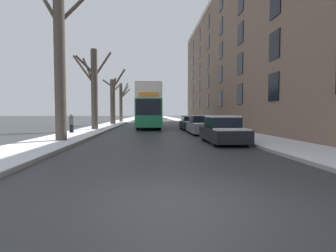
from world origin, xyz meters
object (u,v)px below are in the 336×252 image
object	(u,v)px
bare_tree_left_1	(94,87)
parked_car_2	(190,123)
bare_tree_left_2	(113,99)
bare_tree_left_3	(122,102)
double_decker_bus	(149,105)
parked_car_1	(201,125)
pedestrian_left_sidewalk	(71,123)
bare_tree_left_0	(60,64)
parked_car_0	(223,131)

from	to	relation	value
bare_tree_left_1	parked_car_2	distance (m)	9.79
bare_tree_left_2	parked_car_2	world-z (taller)	bare_tree_left_2
bare_tree_left_3	double_decker_bus	xyz separation A→B (m)	(4.90, -17.94, -1.16)
double_decker_bus	parked_car_1	bearing A→B (deg)	-66.52
bare_tree_left_2	double_decker_bus	distance (m)	8.76
bare_tree_left_1	pedestrian_left_sidewalk	size ratio (longest dim) A/B	4.63
double_decker_bus	parked_car_1	world-z (taller)	double_decker_bus
bare_tree_left_0	bare_tree_left_2	distance (m)	21.88
bare_tree_left_0	double_decker_bus	world-z (taller)	bare_tree_left_0
bare_tree_left_1	bare_tree_left_2	distance (m)	11.75
bare_tree_left_3	parked_car_0	bearing A→B (deg)	-75.00
bare_tree_left_3	bare_tree_left_1	bearing A→B (deg)	-90.47
bare_tree_left_3	parked_car_1	bearing A→B (deg)	-71.82
bare_tree_left_3	parked_car_1	distance (m)	28.88
parked_car_0	double_decker_bus	bearing A→B (deg)	104.67
bare_tree_left_0	pedestrian_left_sidewalk	distance (m)	6.72
bare_tree_left_2	double_decker_bus	bearing A→B (deg)	-55.64
bare_tree_left_0	bare_tree_left_2	world-z (taller)	bare_tree_left_0
bare_tree_left_2	parked_car_2	bearing A→B (deg)	-51.35
double_decker_bus	pedestrian_left_sidewalk	xyz separation A→B (m)	(-5.89, -9.00, -1.66)
bare_tree_left_3	parked_car_0	distance (m)	34.77
pedestrian_left_sidewalk	bare_tree_left_1	bearing A→B (deg)	94.73
bare_tree_left_2	double_decker_bus	size ratio (longest dim) A/B	0.66
bare_tree_left_1	parked_car_2	bearing A→B (deg)	3.28
bare_tree_left_3	pedestrian_left_sidewalk	xyz separation A→B (m)	(-0.99, -26.94, -2.82)
parked_car_1	pedestrian_left_sidewalk	xyz separation A→B (m)	(-9.95, 0.35, 0.21)
bare_tree_left_0	parked_car_0	xyz separation A→B (m)	(8.86, -0.83, -3.62)
double_decker_bus	bare_tree_left_0	bearing A→B (deg)	-108.10
bare_tree_left_1	parked_car_1	world-z (taller)	bare_tree_left_1
bare_tree_left_3	parked_car_2	distance (m)	23.93
parked_car_0	parked_car_2	world-z (taller)	parked_car_0
bare_tree_left_1	bare_tree_left_3	xyz separation A→B (m)	(0.18, 22.50, -0.39)
bare_tree_left_2	parked_car_0	world-z (taller)	bare_tree_left_2
bare_tree_left_1	parked_car_2	size ratio (longest dim) A/B	1.80
parked_car_1	pedestrian_left_sidewalk	bearing A→B (deg)	177.99
bare_tree_left_0	double_decker_bus	size ratio (longest dim) A/B	0.79
bare_tree_left_1	bare_tree_left_3	distance (m)	22.50
bare_tree_left_1	bare_tree_left_3	size ratio (longest dim) A/B	1.07
double_decker_bus	parked_car_2	size ratio (longest dim) A/B	2.76
bare_tree_left_1	parked_car_0	world-z (taller)	bare_tree_left_1
parked_car_1	parked_car_2	xyz separation A→B (m)	(0.00, 5.31, -0.04)
bare_tree_left_0	pedestrian_left_sidewalk	xyz separation A→B (m)	(-1.09, 5.69, -3.41)
bare_tree_left_1	bare_tree_left_0	bearing A→B (deg)	-88.39
bare_tree_left_1	parked_car_2	world-z (taller)	bare_tree_left_1
bare_tree_left_0	parked_car_2	bearing A→B (deg)	50.24
bare_tree_left_2	pedestrian_left_sidewalk	world-z (taller)	bare_tree_left_2
parked_car_0	pedestrian_left_sidewalk	xyz separation A→B (m)	(-9.95, 6.51, 0.21)
bare_tree_left_2	parked_car_0	distance (m)	24.58
bare_tree_left_3	parked_car_1	world-z (taller)	bare_tree_left_3
bare_tree_left_0	double_decker_bus	bearing A→B (deg)	71.90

